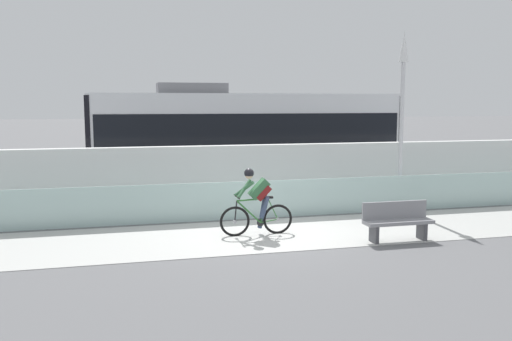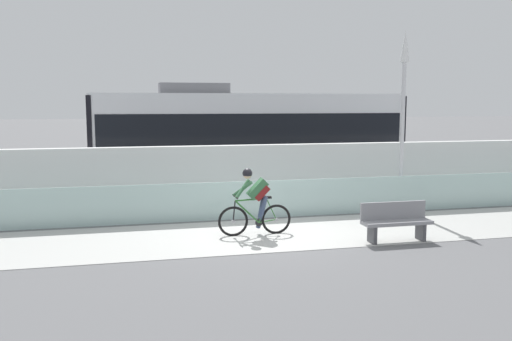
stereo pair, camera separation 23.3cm
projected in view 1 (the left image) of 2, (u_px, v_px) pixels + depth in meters
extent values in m
plane|color=slate|center=(269.00, 234.00, 12.96)|extent=(200.00, 200.00, 0.00)
cube|color=beige|center=(269.00, 234.00, 12.96)|extent=(32.00, 3.20, 0.01)
cube|color=silver|center=(251.00, 200.00, 14.68)|extent=(32.00, 0.05, 1.03)
cube|color=white|center=(237.00, 176.00, 16.36)|extent=(32.00, 0.36, 1.87)
cube|color=#595654|center=(222.00, 193.00, 18.86)|extent=(32.00, 0.08, 0.01)
cube|color=#595654|center=(215.00, 187.00, 20.24)|extent=(32.00, 0.08, 0.01)
cube|color=silver|center=(247.00, 137.00, 19.57)|extent=(11.00, 2.50, 3.10)
cube|color=black|center=(247.00, 127.00, 19.53)|extent=(10.56, 2.54, 1.04)
cube|color=#19599E|center=(247.00, 175.00, 19.74)|extent=(10.78, 2.53, 0.28)
cube|color=slate|center=(192.00, 88.00, 18.88)|extent=(2.40, 1.10, 0.36)
cube|color=#232326|center=(149.00, 183.00, 18.91)|extent=(1.40, 1.88, 0.20)
cylinder|color=black|center=(151.00, 187.00, 18.23)|extent=(0.60, 0.10, 0.60)
cylinder|color=black|center=(148.00, 181.00, 19.61)|extent=(0.60, 0.10, 0.60)
cube|color=#232326|center=(337.00, 176.00, 20.61)|extent=(1.40, 1.88, 0.20)
cylinder|color=black|center=(345.00, 180.00, 19.93)|extent=(0.60, 0.10, 0.60)
cylinder|color=black|center=(330.00, 175.00, 21.31)|extent=(0.60, 0.10, 0.60)
cube|color=black|center=(90.00, 140.00, 18.25)|extent=(0.16, 2.54, 2.94)
cube|color=black|center=(384.00, 135.00, 20.89)|extent=(0.16, 2.54, 2.94)
torus|color=black|center=(235.00, 221.00, 12.71)|extent=(0.72, 0.06, 0.72)
cylinder|color=#99999E|center=(235.00, 221.00, 12.71)|extent=(0.07, 0.10, 0.07)
torus|color=black|center=(278.00, 219.00, 12.96)|extent=(0.72, 0.06, 0.72)
cylinder|color=#99999E|center=(278.00, 219.00, 12.96)|extent=(0.07, 0.10, 0.07)
cylinder|color=#337233|center=(249.00, 212.00, 12.77)|extent=(0.60, 0.04, 0.58)
cylinder|color=#337233|center=(264.00, 210.00, 12.85)|extent=(0.22, 0.04, 0.59)
cylinder|color=#337233|center=(252.00, 200.00, 12.75)|extent=(0.76, 0.04, 0.07)
cylinder|color=#337233|center=(269.00, 221.00, 12.92)|extent=(0.43, 0.03, 0.09)
cylinder|color=#337233|center=(273.00, 209.00, 12.90)|extent=(0.27, 0.02, 0.53)
cylinder|color=black|center=(236.00, 211.00, 12.69)|extent=(0.08, 0.03, 0.49)
cube|color=black|center=(268.00, 197.00, 12.84)|extent=(0.24, 0.10, 0.05)
cylinder|color=black|center=(237.00, 197.00, 12.65)|extent=(0.03, 0.58, 0.03)
cylinder|color=#262628|center=(261.00, 223.00, 12.87)|extent=(0.18, 0.02, 0.18)
cube|color=#33663F|center=(259.00, 189.00, 12.76)|extent=(0.50, 0.28, 0.51)
cube|color=maroon|center=(263.00, 192.00, 12.79)|extent=(0.38, 0.30, 0.38)
sphere|color=beige|center=(249.00, 175.00, 12.66)|extent=(0.20, 0.20, 0.20)
sphere|color=black|center=(249.00, 173.00, 12.65)|extent=(0.23, 0.23, 0.23)
cylinder|color=#33663F|center=(244.00, 189.00, 12.67)|extent=(0.44, 0.41, 0.41)
cylinder|color=#33663F|center=(244.00, 189.00, 12.67)|extent=(0.44, 0.41, 0.41)
cylinder|color=#384766|center=(263.00, 212.00, 12.86)|extent=(0.29, 0.33, 0.80)
cylinder|color=#384766|center=(263.00, 207.00, 12.84)|extent=(0.29, 0.33, 0.54)
cylinder|color=gray|center=(399.00, 205.00, 16.13)|extent=(0.24, 0.24, 0.20)
cylinder|color=silver|center=(401.00, 135.00, 15.87)|extent=(0.12, 0.12, 4.20)
cone|color=white|center=(404.00, 46.00, 15.55)|extent=(0.28, 0.28, 0.90)
cube|color=gray|center=(398.00, 222.00, 12.25)|extent=(1.60, 0.44, 0.08)
cube|color=gray|center=(395.00, 210.00, 12.41)|extent=(1.60, 0.06, 0.40)
cube|color=#4C4C51|center=(374.00, 234.00, 12.13)|extent=(0.08, 0.36, 0.41)
cube|color=#4C4C51|center=(422.00, 231.00, 12.42)|extent=(0.08, 0.36, 0.41)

